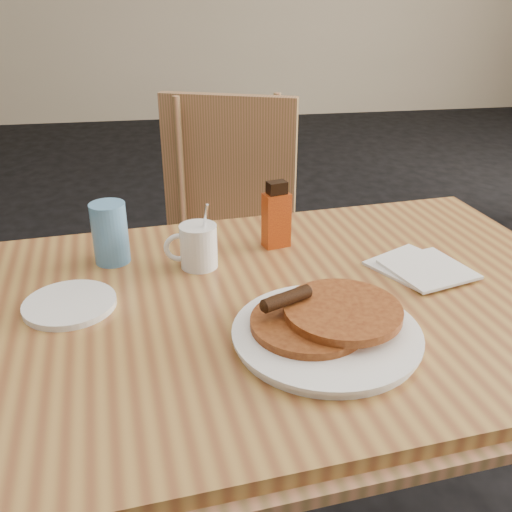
{
  "coord_description": "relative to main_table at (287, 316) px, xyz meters",
  "views": [
    {
      "loc": [
        -0.17,
        -0.88,
        1.29
      ],
      "look_at": [
        -0.02,
        0.03,
        0.84
      ],
      "focal_mm": 40.0,
      "sensor_mm": 36.0,
      "label": 1
    }
  ],
  "objects": [
    {
      "name": "main_table",
      "position": [
        0.0,
        0.0,
        0.0
      ],
      "size": [
        1.34,
        0.98,
        0.75
      ],
      "rotation": [
        0.0,
        0.0,
        0.1
      ],
      "color": "#A97B3C",
      "rests_on": "floor"
    },
    {
      "name": "chair_main_far",
      "position": [
        -0.01,
        0.77,
        -0.13
      ],
      "size": [
        0.57,
        0.58,
        0.97
      ],
      "rotation": [
        0.0,
        0.0,
        -0.36
      ],
      "color": "#B17653",
      "rests_on": "floor"
    },
    {
      "name": "pancake_plate",
      "position": [
        0.03,
        -0.14,
        0.06
      ],
      "size": [
        0.31,
        0.31,
        0.07
      ],
      "rotation": [
        0.0,
        0.0,
        0.01
      ],
      "color": "white",
      "rests_on": "main_table"
    },
    {
      "name": "coffee_mug",
      "position": [
        -0.16,
        0.16,
        0.09
      ],
      "size": [
        0.11,
        0.08,
        0.14
      ],
      "rotation": [
        0.0,
        0.0,
        -0.09
      ],
      "color": "white",
      "rests_on": "main_table"
    },
    {
      "name": "syrup_bottle",
      "position": [
        0.02,
        0.23,
        0.11
      ],
      "size": [
        0.06,
        0.05,
        0.15
      ],
      "rotation": [
        0.0,
        0.0,
        0.26
      ],
      "color": "maroon",
      "rests_on": "main_table"
    },
    {
      "name": "napkin_stack",
      "position": [
        0.29,
        0.06,
        0.05
      ],
      "size": [
        0.21,
        0.22,
        0.01
      ],
      "rotation": [
        0.0,
        0.0,
        0.48
      ],
      "color": "silver",
      "rests_on": "main_table"
    },
    {
      "name": "blue_tumbler",
      "position": [
        -0.33,
        0.21,
        0.11
      ],
      "size": [
        0.08,
        0.08,
        0.13
      ],
      "primitive_type": "cylinder",
      "rotation": [
        0.0,
        0.0,
        -0.02
      ],
      "color": "#5592C9",
      "rests_on": "main_table"
    },
    {
      "name": "side_saucer",
      "position": [
        -0.4,
        0.03,
        0.05
      ],
      "size": [
        0.19,
        0.19,
        0.01
      ],
      "primitive_type": "cylinder",
      "rotation": [
        0.0,
        0.0,
        0.14
      ],
      "color": "white",
      "rests_on": "main_table"
    }
  ]
}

